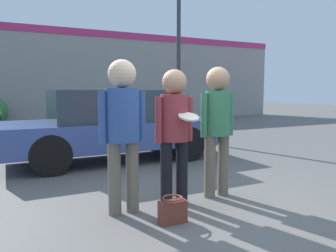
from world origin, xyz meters
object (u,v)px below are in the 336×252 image
at_px(person_right, 217,120).
at_px(parked_car_near, 112,125).
at_px(street_lamp, 184,12).
at_px(handbag, 173,210).
at_px(person_middle_with_frisbee, 174,125).
at_px(person_left, 123,121).

relative_size(person_right, parked_car_near, 0.41).
height_order(person_right, street_lamp, street_lamp).
distance_m(parked_car_near, handbag, 3.56).
bearing_deg(parked_car_near, person_middle_with_frisbee, -91.56).
bearing_deg(person_right, handbag, -149.88).
bearing_deg(person_left, person_middle_with_frisbee, 0.22).
distance_m(person_right, street_lamp, 5.92).
relative_size(parked_car_near, handbag, 14.39).
bearing_deg(person_right, person_left, -178.23).
bearing_deg(person_left, person_right, 1.77).
xyz_separation_m(person_left, person_middle_with_frisbee, (0.67, 0.00, -0.08)).
xyz_separation_m(person_middle_with_frisbee, street_lamp, (2.85, 4.86, 2.68)).
relative_size(person_right, handbag, 5.85).
bearing_deg(person_middle_with_frisbee, person_right, 3.33).
bearing_deg(person_left, street_lamp, 54.05).
bearing_deg(parked_car_near, street_lamp, 34.20).
relative_size(person_middle_with_frisbee, handbag, 5.67).
xyz_separation_m(person_left, parked_car_near, (0.75, 2.98, -0.35)).
bearing_deg(person_middle_with_frisbee, street_lamp, 59.57).
xyz_separation_m(person_right, handbag, (-0.96, -0.56, -0.91)).
bearing_deg(street_lamp, parked_car_near, -145.80).
distance_m(person_right, handbag, 1.44).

